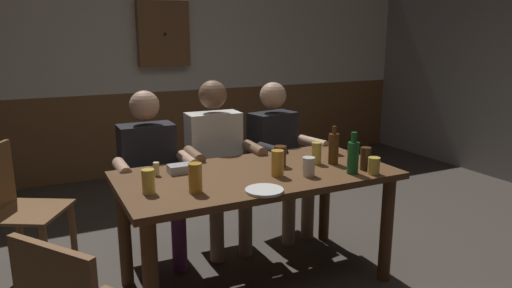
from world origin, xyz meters
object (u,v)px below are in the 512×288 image
Objects in this scene: pint_glass_2 at (309,167)px; dining_table at (257,189)px; bottle_1 at (353,156)px; pint_glass_7 at (374,166)px; chair_empty_near_right at (15,208)px; person_0 at (151,169)px; condiment_caddy at (180,169)px; plate_0 at (264,190)px; person_2 at (278,152)px; pint_glass_6 at (195,178)px; pint_glass_3 at (365,159)px; pint_glass_5 at (277,163)px; table_candle at (156,169)px; person_1 at (217,157)px; pint_glass_4 at (316,153)px; pint_glass_1 at (148,181)px; wall_dart_cabinet at (163,34)px; bottle_0 at (334,148)px; pint_glass_0 at (280,156)px; pint_glass_8 at (334,146)px.

dining_table is at bearing 139.80° from pint_glass_2.
pint_glass_7 is at bearing -31.72° from bottle_1.
chair_empty_near_right reaches higher than pint_glass_2.
person_0 is at bearing 111.38° from chair_empty_near_right.
plate_0 is (0.30, -0.54, -0.02)m from condiment_caddy.
person_2 reaches higher than pint_glass_2.
person_2 reaches higher than bottle_1.
pint_glass_6 reaches higher than dining_table.
pint_glass_5 is (-0.55, 0.13, 0.01)m from pint_glass_3.
person_1 is at bearing 38.41° from table_candle.
pint_glass_7 is at bearing -97.41° from pint_glass_3.
bottle_1 is 0.29m from pint_glass_4.
pint_glass_5 is at bearing -32.60° from condiment_caddy.
pint_glass_7 is at bearing -10.96° from pint_glass_1.
wall_dart_cabinet is (1.53, 1.90, 1.09)m from chair_empty_near_right.
bottle_0 is 1.77× the size of pint_glass_4.
bottle_1 is 0.13m from pint_glass_3.
pint_glass_6 is (0.23, -0.10, 0.01)m from pint_glass_1.
bottle_0 is 0.23m from bottle_1.
chair_empty_near_right is 6.73× the size of pint_glass_1.
bottle_0 reaches higher than pint_glass_3.
person_0 is at bearing 126.92° from pint_glass_5.
chair_empty_near_right is (-1.35, 0.76, -0.16)m from dining_table.
condiment_caddy is 1.07× the size of pint_glass_1.
pint_glass_6 is (-0.98, -0.14, -0.02)m from bottle_0.
pint_glass_3 reaches higher than pint_glass_0.
pint_glass_1 is 0.84× the size of pint_glass_5.
wall_dart_cabinet reaches higher than pint_glass_3.
pint_glass_5 reaches higher than pint_glass_8.
pint_glass_2 is at bearing -132.83° from pint_glass_4.
pint_glass_0 is (0.69, -0.59, 0.15)m from person_0.
person_1 is 0.73m from table_candle.
pint_glass_3 is at bearing -98.20° from pint_glass_8.
pint_glass_2 is 0.58m from pint_glass_8.
person_2 is 1.18m from table_candle.
person_2 is 1.42m from pint_glass_1.
bottle_0 is at bearing -13.17° from table_candle.
pint_glass_5 is at bearing 97.74° from person_1.
pint_glass_4 is (0.56, 0.35, 0.06)m from plate_0.
dining_table is 0.71m from pint_glass_1.
pint_glass_8 is at bearing 10.53° from pint_glass_1.
pint_glass_5 is 0.54m from pint_glass_6.
chair_empty_near_right is 1.89m from pint_glass_2.
chair_empty_near_right is 2.09m from bottle_0.
condiment_caddy is 0.62m from plate_0.
bottle_1 is at bearing 148.28° from pint_glass_7.
dining_table is at bearing -93.86° from wall_dart_cabinet.
pint_glass_8 reaches higher than dining_table.
person_0 is at bearing 127.92° from dining_table.
bottle_0 reaches higher than dining_table.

